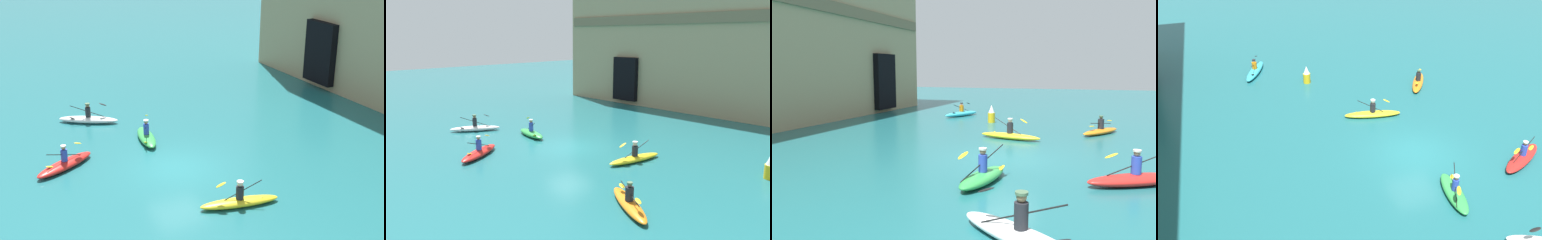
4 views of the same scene
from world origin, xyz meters
TOP-DOWN VIEW (x-y plane):
  - ground_plane at (0.00, 0.00)m, footprint 120.00×120.00m
  - kayak_orange at (7.52, -3.78)m, footprint 3.14×2.29m
  - kayak_cyan at (12.85, 6.51)m, footprint 3.56×2.03m
  - kayak_yellow at (4.30, 0.74)m, footprint 1.29×3.38m
  - kayak_red at (-2.26, -4.71)m, footprint 2.35×3.25m
  - kayak_white at (-7.49, -2.08)m, footprint 2.38×3.27m
  - kayak_green at (-3.61, -0.11)m, footprint 2.91×1.23m
  - marker_buoy at (10.15, 3.33)m, footprint 0.49×0.49m

SIDE VIEW (x-z plane):
  - ground_plane at x=0.00m, z-range 0.00..0.00m
  - kayak_orange at x=7.52m, z-range -0.32..0.74m
  - kayak_yellow at x=4.30m, z-range -0.36..0.79m
  - kayak_white at x=-7.49m, z-range -0.35..0.80m
  - kayak_red at x=-2.26m, z-range -0.35..0.80m
  - kayak_cyan at x=12.85m, z-range -0.31..0.76m
  - kayak_green at x=-3.61m, z-range -0.35..0.82m
  - marker_buoy at x=10.15m, z-range -0.05..1.18m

